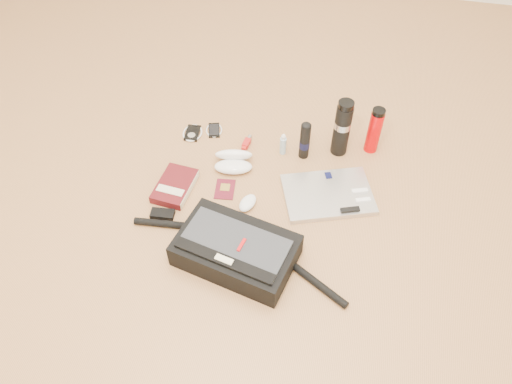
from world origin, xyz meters
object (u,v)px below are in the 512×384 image
at_px(book, 175,186).
at_px(thermos_red, 374,130).
at_px(thermos_black, 342,128).
at_px(messenger_bag, 235,250).
at_px(laptop, 328,195).

height_order(book, thermos_red, thermos_red).
height_order(book, thermos_black, thermos_black).
bearing_deg(messenger_bag, laptop, 63.96).
bearing_deg(thermos_black, laptop, -92.68).
relative_size(messenger_bag, laptop, 2.04).
distance_m(laptop, book, 0.66).
bearing_deg(laptop, thermos_red, 44.91).
relative_size(book, thermos_red, 0.97).
bearing_deg(thermos_black, messenger_bag, -115.87).
xyz_separation_m(thermos_black, thermos_red, (0.15, 0.04, -0.03)).
bearing_deg(messenger_bag, thermos_red, 69.62).
bearing_deg(thermos_red, book, -152.23).
bearing_deg(laptop, messenger_bag, -148.48).
relative_size(messenger_bag, thermos_black, 3.11).
bearing_deg(messenger_bag, thermos_black, 77.03).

